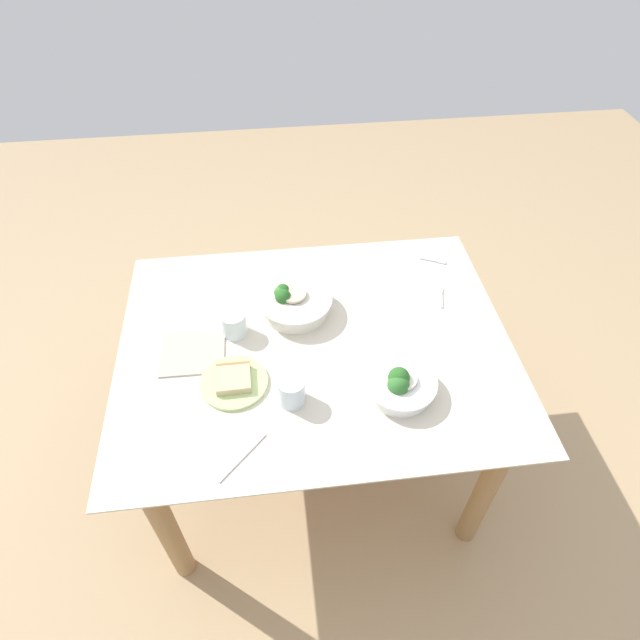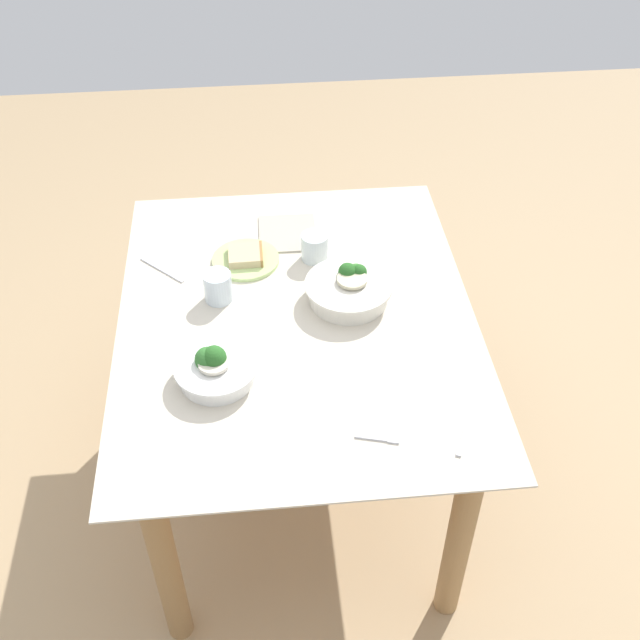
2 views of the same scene
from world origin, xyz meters
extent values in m
plane|color=tan|center=(0.00, 0.00, 0.00)|extent=(6.00, 6.00, 0.00)
cube|color=beige|center=(0.00, 0.00, 0.71)|extent=(1.25, 0.99, 0.01)
cube|color=#9E7547|center=(0.00, 0.00, 0.69)|extent=(1.21, 0.96, 0.02)
cylinder|color=#9E7547|center=(-0.52, -0.39, 0.34)|extent=(0.07, 0.07, 0.68)
cylinder|color=#9E7547|center=(0.52, -0.39, 0.34)|extent=(0.07, 0.07, 0.68)
cylinder|color=#9E7547|center=(-0.52, 0.39, 0.34)|extent=(0.07, 0.07, 0.68)
cylinder|color=#9E7547|center=(0.52, 0.39, 0.34)|extent=(0.07, 0.07, 0.68)
cylinder|color=white|center=(-0.22, 0.22, 0.73)|extent=(0.19, 0.19, 0.04)
cylinder|color=white|center=(-0.22, 0.22, 0.76)|extent=(0.21, 0.21, 0.01)
sphere|color=#286023|center=(-0.22, 0.22, 0.78)|extent=(0.06, 0.06, 0.06)
sphere|color=#286023|center=(-0.22, 0.25, 0.77)|extent=(0.04, 0.04, 0.04)
sphere|color=#33702D|center=(-0.21, 0.24, 0.77)|extent=(0.06, 0.06, 0.06)
cylinder|color=beige|center=(-0.23, 0.22, 0.77)|extent=(0.08, 0.08, 0.01)
cylinder|color=silver|center=(0.05, -0.15, 0.74)|extent=(0.22, 0.22, 0.05)
cylinder|color=silver|center=(0.05, -0.15, 0.77)|extent=(0.25, 0.25, 0.01)
sphere|color=#286023|center=(0.09, -0.15, 0.78)|extent=(0.05, 0.05, 0.05)
sphere|color=#3D7A33|center=(0.10, -0.18, 0.78)|extent=(0.04, 0.04, 0.04)
sphere|color=#286023|center=(0.09, -0.19, 0.78)|extent=(0.04, 0.04, 0.04)
cylinder|color=beige|center=(0.05, -0.16, 0.78)|extent=(0.09, 0.09, 0.01)
cylinder|color=#B7D684|center=(0.26, 0.13, 0.72)|extent=(0.20, 0.20, 0.01)
cube|color=#CCB284|center=(0.26, 0.13, 0.74)|extent=(0.10, 0.10, 0.02)
cube|color=#9E703D|center=(0.26, 0.09, 0.74)|extent=(0.10, 0.01, 0.03)
cylinder|color=silver|center=(0.09, 0.21, 0.76)|extent=(0.08, 0.08, 0.09)
cylinder|color=silver|center=(0.26, -0.07, 0.75)|extent=(0.08, 0.08, 0.08)
cube|color=#B7B7BC|center=(-0.46, -0.14, 0.72)|extent=(0.03, 0.08, 0.00)
cube|color=#B7B7BC|center=(-0.47, -0.19, 0.72)|extent=(0.02, 0.03, 0.00)
cube|color=#B7B7BC|center=(-0.47, -0.36, 0.72)|extent=(0.07, 0.04, 0.00)
cube|color=#B7B7BC|center=(-0.52, -0.34, 0.72)|extent=(0.03, 0.02, 0.00)
cube|color=#B7B7BC|center=(0.24, 0.39, 0.71)|extent=(0.13, 0.14, 0.00)
cube|color=#B1A997|center=(0.39, 0.00, 0.72)|extent=(0.20, 0.18, 0.01)
camera|label=1|loc=(0.12, 1.12, 1.97)|focal=29.48mm
camera|label=2|loc=(-1.61, 0.09, 2.14)|focal=43.46mm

